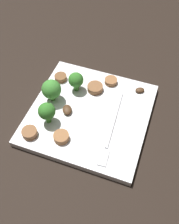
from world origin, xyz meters
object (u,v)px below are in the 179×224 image
(sausage_slice_1, at_px, (111,81))
(sausage_slice_3, at_px, (95,88))
(fork, at_px, (110,132))
(sausage_slice_4, at_px, (61,137))
(plate, at_px, (89,114))
(broccoli_floret_1, at_px, (76,80))
(sausage_slice_0, at_px, (61,78))
(sausage_slice_2, at_px, (30,133))
(broccoli_floret_0, at_px, (47,112))
(mushroom_1, at_px, (140,90))
(mushroom_0, at_px, (67,110))
(broccoli_floret_2, at_px, (51,89))

(sausage_slice_1, relative_size, sausage_slice_3, 0.83)
(fork, relative_size, sausage_slice_4, 5.80)
(plate, relative_size, sausage_slice_1, 8.51)
(fork, xyz_separation_m, broccoli_floret_1, (-0.09, -0.11, 0.03))
(broccoli_floret_1, height_order, sausage_slice_0, broccoli_floret_1)
(sausage_slice_0, xyz_separation_m, sausage_slice_3, (0.00, 0.09, 0.00))
(sausage_slice_3, height_order, sausage_slice_4, same)
(sausage_slice_4, bearing_deg, broccoli_floret_1, -171.23)
(sausage_slice_4, bearing_deg, sausage_slice_2, -78.96)
(sausage_slice_1, bearing_deg, sausage_slice_4, -14.85)
(broccoli_floret_0, height_order, mushroom_1, broccoli_floret_0)
(broccoli_floret_0, distance_m, sausage_slice_3, 0.13)
(plate, distance_m, mushroom_0, 0.05)
(mushroom_1, bearing_deg, broccoli_floret_0, -47.67)
(broccoli_floret_0, bearing_deg, mushroom_1, 132.33)
(sausage_slice_3, distance_m, sausage_slice_4, 0.15)
(broccoli_floret_2, height_order, sausage_slice_1, broccoli_floret_2)
(sausage_slice_2, bearing_deg, sausage_slice_4, 101.04)
(sausage_slice_3, relative_size, mushroom_1, 1.71)
(broccoli_floret_0, distance_m, sausage_slice_4, 0.06)
(broccoli_floret_1, xyz_separation_m, sausage_slice_2, (0.14, -0.04, -0.02))
(broccoli_floret_1, bearing_deg, sausage_slice_3, 107.32)
(broccoli_floret_1, xyz_separation_m, sausage_slice_0, (-0.02, -0.05, -0.02))
(sausage_slice_1, bearing_deg, broccoli_floret_1, -55.72)
(broccoli_floret_1, height_order, sausage_slice_1, broccoli_floret_1)
(plate, distance_m, sausage_slice_0, 0.12)
(broccoli_floret_2, bearing_deg, sausage_slice_0, -172.18)
(plate, height_order, fork, fork)
(broccoli_floret_0, relative_size, sausage_slice_4, 1.68)
(broccoli_floret_1, bearing_deg, mushroom_1, 107.16)
(fork, xyz_separation_m, sausage_slice_4, (0.05, -0.09, 0.00))
(broccoli_floret_0, relative_size, sausage_slice_2, 1.70)
(broccoli_floret_0, height_order, sausage_slice_4, broccoli_floret_0)
(broccoli_floret_2, height_order, sausage_slice_0, broccoli_floret_2)
(plate, relative_size, sausage_slice_4, 7.96)
(sausage_slice_2, relative_size, mushroom_0, 1.15)
(sausage_slice_4, bearing_deg, fork, 117.95)
(plate, distance_m, broccoli_floret_1, 0.08)
(sausage_slice_3, relative_size, sausage_slice_4, 1.12)
(broccoli_floret_0, bearing_deg, plate, 125.59)
(fork, distance_m, sausage_slice_1, 0.14)
(broccoli_floret_2, relative_size, mushroom_0, 2.05)
(fork, relative_size, broccoli_floret_2, 3.31)
(broccoli_floret_0, distance_m, sausage_slice_0, 0.12)
(broccoli_floret_0, xyz_separation_m, sausage_slice_1, (-0.15, 0.09, -0.03))
(sausage_slice_0, bearing_deg, sausage_slice_3, 87.23)
(sausage_slice_1, bearing_deg, mushroom_0, -29.32)
(broccoli_floret_0, bearing_deg, sausage_slice_2, -26.64)
(broccoli_floret_0, height_order, broccoli_floret_2, broccoli_floret_2)
(sausage_slice_2, xyz_separation_m, mushroom_0, (-0.08, 0.05, -0.00))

